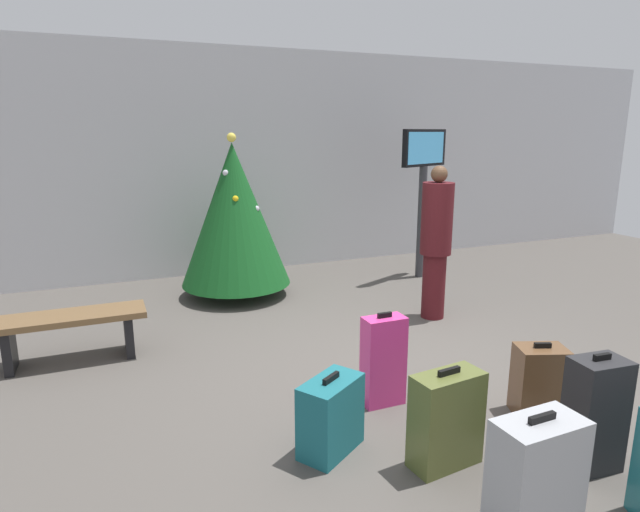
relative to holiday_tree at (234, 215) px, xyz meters
The scene contains 12 objects.
ground_plane 3.26m from the holiday_tree, 75.26° to the right, with size 16.00×16.00×0.00m, color #514C47.
back_wall 1.70m from the holiday_tree, 60.65° to the left, with size 16.00×0.20×3.43m, color silver.
holiday_tree is the anchor object (origin of this frame).
flight_info_kiosk 2.87m from the holiday_tree, ahead, with size 0.96×0.48×2.22m.
waiting_bench 2.61m from the holiday_tree, 143.20° to the right, with size 1.40×0.44×0.48m.
traveller_0 2.65m from the holiday_tree, 42.05° to the right, with size 0.43×0.43×1.81m.
suitcase_0 5.02m from the holiday_tree, 84.58° to the right, with size 0.51×0.29×0.70m.
suitcase_1 3.47m from the holiday_tree, 83.54° to the right, with size 0.34×0.19×0.78m.
suitcase_2 4.32m from the holiday_tree, 70.33° to the right, with size 0.44×0.38×0.60m.
suitcase_3 4.87m from the holiday_tree, 75.20° to the right, with size 0.37×0.27×0.81m.
suitcase_5 4.35m from the holiday_tree, 85.17° to the right, with size 0.50×0.28×0.69m.
suitcase_6 3.93m from the holiday_tree, 94.20° to the right, with size 0.54×0.48×0.57m.
Camera 1 is at (-2.41, -3.89, 2.18)m, focal length 29.80 mm.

